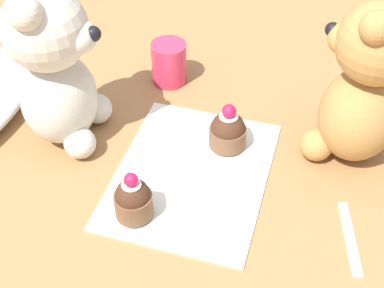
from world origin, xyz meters
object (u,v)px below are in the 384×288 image
teddy_bear_tan (364,87)px  cupcake_near_cream_bear (133,199)px  teddy_bear_cream (55,67)px  teaspoon (350,237)px  cupcake_near_tan_bear (228,131)px  juice_glass (169,63)px

teddy_bear_tan → cupcake_near_cream_bear: (-0.20, 0.24, -0.08)m
teddy_bear_cream → teaspoon: 0.42m
cupcake_near_tan_bear → teddy_bear_cream: bearing=99.7°
teddy_bear_tan → juice_glass: size_ratio=3.43×
teddy_bear_tan → teddy_bear_cream: bearing=-61.6°
cupcake_near_cream_bear → cupcake_near_tan_bear: same height
cupcake_near_cream_bear → juice_glass: cupcake_near_cream_bear is taller
juice_glass → teaspoon: size_ratio=0.63×
teddy_bear_cream → cupcake_near_tan_bear: size_ratio=3.45×
teddy_bear_tan → teaspoon: bearing=22.4°
teddy_bear_cream → cupcake_near_cream_bear: size_ratio=3.45×
teddy_bear_tan → teaspoon: teddy_bear_tan is taller
teddy_bear_tan → cupcake_near_cream_bear: size_ratio=3.40×
teddy_bear_tan → juice_glass: 0.31m
teddy_bear_cream → cupcake_near_cream_bear: 0.20m
teaspoon → teddy_bear_cream: bearing=-114.6°
teddy_bear_tan → cupcake_near_tan_bear: 0.19m
teddy_bear_cream → teaspoon: teddy_bear_cream is taller
teaspoon → juice_glass: bearing=-142.2°
cupcake_near_tan_bear → juice_glass: (0.13, 0.13, 0.00)m
teddy_bear_cream → cupcake_near_tan_bear: (0.04, -0.22, -0.09)m
teddy_bear_tan → juice_glass: teddy_bear_tan is taller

